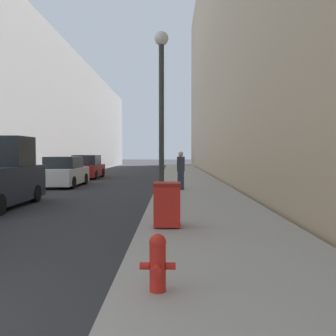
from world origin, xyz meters
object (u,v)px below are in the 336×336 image
at_px(fire_hydrant, 158,261).
at_px(lamppost, 161,100).
at_px(parked_sedan_far, 87,168).
at_px(trash_bin, 167,204).
at_px(pedestrian_on_sidewalk, 181,171).
at_px(parked_sedan_near, 64,173).

relative_size(fire_hydrant, lamppost, 0.12).
height_order(lamppost, parked_sedan_far, lamppost).
bearing_deg(trash_bin, fire_hydrant, -90.88).
relative_size(trash_bin, lamppost, 0.18).
distance_m(trash_bin, lamppost, 5.20).
bearing_deg(parked_sedan_far, pedestrian_on_sidewalk, -56.31).
bearing_deg(pedestrian_on_sidewalk, lamppost, -99.84).
xyz_separation_m(fire_hydrant, parked_sedan_near, (-5.81, 16.05, 0.23)).
distance_m(lamppost, pedestrian_on_sidewalk, 5.20).
bearing_deg(parked_sedan_far, trash_bin, -71.87).
bearing_deg(parked_sedan_near, trash_bin, -63.98).
distance_m(parked_sedan_near, pedestrian_on_sidewalk, 7.21).
relative_size(trash_bin, parked_sedan_near, 0.23).
height_order(fire_hydrant, pedestrian_on_sidewalk, pedestrian_on_sidewalk).
relative_size(lamppost, pedestrian_on_sidewalk, 3.31).
relative_size(parked_sedan_far, pedestrian_on_sidewalk, 2.49).
xyz_separation_m(fire_hydrant, lamppost, (-0.19, 8.28, 3.13)).
bearing_deg(parked_sedan_far, parked_sedan_near, -88.07).
bearing_deg(lamppost, pedestrian_on_sidewalk, 80.16).
bearing_deg(fire_hydrant, lamppost, 91.29).
height_order(fire_hydrant, parked_sedan_near, parked_sedan_near).
relative_size(fire_hydrant, trash_bin, 0.70).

